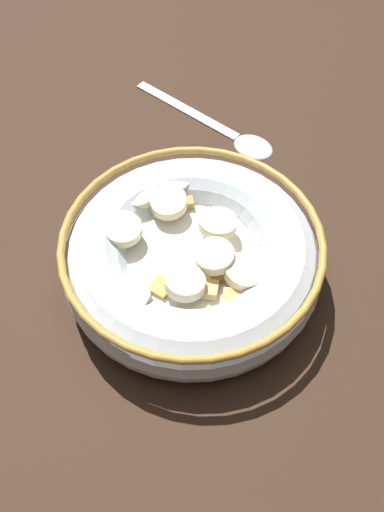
# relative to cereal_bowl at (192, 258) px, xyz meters

# --- Properties ---
(ground_plane) EXTENTS (1.25, 1.25, 0.02)m
(ground_plane) POSITION_rel_cereal_bowl_xyz_m (0.00, 0.00, -0.04)
(ground_plane) COLOR #332116
(cereal_bowl) EXTENTS (0.20, 0.20, 0.05)m
(cereal_bowl) POSITION_rel_cereal_bowl_xyz_m (0.00, 0.00, 0.00)
(cereal_bowl) COLOR #B2BCC6
(cereal_bowl) RESTS_ON ground_plane
(spoon) EXTENTS (0.14, 0.13, 0.01)m
(spoon) POSITION_rel_cereal_bowl_xyz_m (-0.16, 0.06, -0.02)
(spoon) COLOR silver
(spoon) RESTS_ON ground_plane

